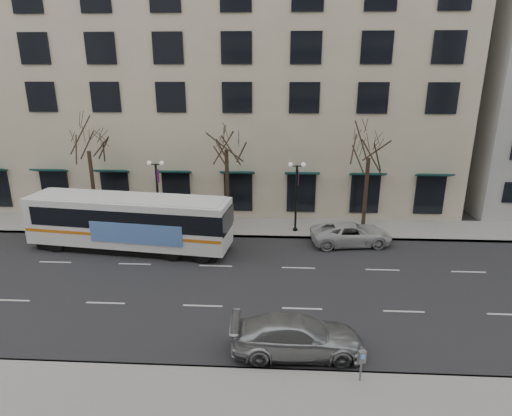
# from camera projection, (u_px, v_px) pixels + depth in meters

# --- Properties ---
(ground) EXTENTS (160.00, 160.00, 0.00)m
(ground) POSITION_uv_depth(u_px,v_px,m) (210.00, 284.00, 23.74)
(ground) COLOR black
(ground) RESTS_ON ground
(sidewalk_far) EXTENTS (80.00, 4.00, 0.15)m
(sidewalk_far) POSITION_uv_depth(u_px,v_px,m) (295.00, 228.00, 32.01)
(sidewalk_far) COLOR gray
(sidewalk_far) RESTS_ON ground
(building_hotel) EXTENTS (40.00, 20.00, 24.00)m
(building_hotel) POSITION_uv_depth(u_px,v_px,m) (219.00, 62.00, 40.07)
(building_hotel) COLOR #BAAA8E
(building_hotel) RESTS_ON ground
(tree_far_left) EXTENTS (3.60, 3.60, 8.34)m
(tree_far_left) POSITION_uv_depth(u_px,v_px,m) (87.00, 138.00, 30.53)
(tree_far_left) COLOR black
(tree_far_left) RESTS_ON ground
(tree_far_mid) EXTENTS (3.60, 3.60, 8.55)m
(tree_far_mid) POSITION_uv_depth(u_px,v_px,m) (226.00, 136.00, 29.96)
(tree_far_mid) COLOR black
(tree_far_mid) RESTS_ON ground
(tree_far_right) EXTENTS (3.60, 3.60, 8.06)m
(tree_far_right) POSITION_uv_depth(u_px,v_px,m) (370.00, 144.00, 29.60)
(tree_far_right) COLOR black
(tree_far_right) RESTS_ON ground
(lamp_post_left) EXTENTS (1.22, 0.45, 5.21)m
(lamp_post_left) POSITION_uv_depth(u_px,v_px,m) (158.00, 192.00, 30.87)
(lamp_post_left) COLOR black
(lamp_post_left) RESTS_ON ground
(lamp_post_right) EXTENTS (1.22, 0.45, 5.21)m
(lamp_post_right) POSITION_uv_depth(u_px,v_px,m) (296.00, 194.00, 30.36)
(lamp_post_right) COLOR black
(lamp_post_right) RESTS_ON ground
(city_bus) EXTENTS (13.51, 4.48, 3.60)m
(city_bus) POSITION_uv_depth(u_px,v_px,m) (130.00, 221.00, 27.77)
(city_bus) COLOR white
(city_bus) RESTS_ON ground
(silver_car) EXTENTS (5.60, 2.48, 1.60)m
(silver_car) POSITION_uv_depth(u_px,v_px,m) (297.00, 336.00, 17.77)
(silver_car) COLOR #A8ACAF
(silver_car) RESTS_ON ground
(white_pickup) EXTENTS (5.69, 3.17, 1.50)m
(white_pickup) POSITION_uv_depth(u_px,v_px,m) (351.00, 234.00, 28.95)
(white_pickup) COLOR #BABABA
(white_pickup) RESTS_ON ground
(pay_station) EXTENTS (0.32, 0.25, 1.30)m
(pay_station) POSITION_uv_depth(u_px,v_px,m) (362.00, 359.00, 15.89)
(pay_station) COLOR gray
(pay_station) RESTS_ON sidewalk_near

